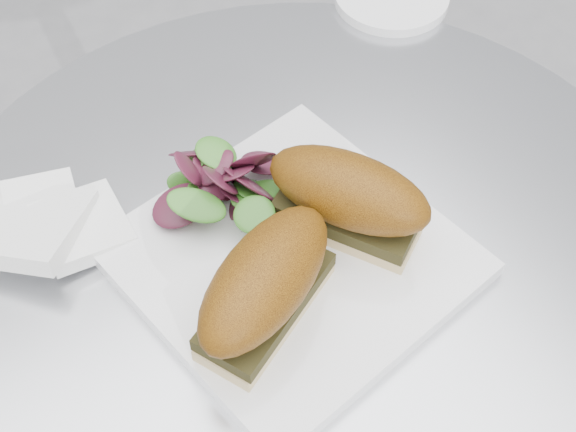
{
  "coord_description": "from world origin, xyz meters",
  "views": [
    {
      "loc": [
        -0.24,
        -0.32,
        1.3
      ],
      "look_at": [
        -0.01,
        0.02,
        0.77
      ],
      "focal_mm": 50.0,
      "sensor_mm": 36.0,
      "label": 1
    }
  ],
  "objects": [
    {
      "name": "plate",
      "position": [
        -0.02,
        -0.0,
        0.74
      ],
      "size": [
        0.29,
        0.29,
        0.02
      ],
      "primitive_type": "cube",
      "rotation": [
        0.0,
        0.0,
        0.13
      ],
      "color": "white",
      "rests_on": "table"
    },
    {
      "name": "sandwich_right",
      "position": [
        0.04,
        -0.0,
        0.79
      ],
      "size": [
        0.13,
        0.15,
        0.08
      ],
      "rotation": [
        0.0,
        0.0,
        -1.05
      ],
      "color": "#CFBE81",
      "rests_on": "plate"
    },
    {
      "name": "table",
      "position": [
        0.0,
        0.0,
        0.49
      ],
      "size": [
        0.7,
        0.7,
        0.73
      ],
      "color": "#B5B7BD",
      "rests_on": "ground"
    },
    {
      "name": "salad",
      "position": [
        -0.04,
        0.08,
        0.77
      ],
      "size": [
        0.1,
        0.1,
        0.05
      ],
      "primitive_type": null,
      "color": "#417C28",
      "rests_on": "plate"
    },
    {
      "name": "napkin",
      "position": [
        -0.17,
        0.14,
        0.74
      ],
      "size": [
        0.16,
        0.16,
        0.02
      ],
      "primitive_type": null,
      "rotation": [
        0.0,
        0.0,
        0.42
      ],
      "color": "white",
      "rests_on": "table"
    },
    {
      "name": "sandwich_left",
      "position": [
        -0.07,
        -0.04,
        0.79
      ],
      "size": [
        0.16,
        0.12,
        0.08
      ],
      "rotation": [
        0.0,
        0.0,
        0.43
      ],
      "color": "#CFBE81",
      "rests_on": "plate"
    }
  ]
}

